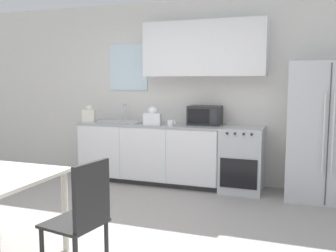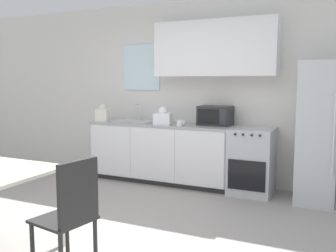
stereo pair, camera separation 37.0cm
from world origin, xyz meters
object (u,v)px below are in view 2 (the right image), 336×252
object	(u,v)px
microwave	(215,116)
coffee_mug	(180,123)
dining_chair_side	(71,210)
oven_range	(252,161)

from	to	relation	value
microwave	coffee_mug	xyz separation A→B (m)	(-0.41, -0.30, -0.09)
coffee_mug	dining_chair_side	bearing A→B (deg)	-85.51
microwave	coffee_mug	bearing A→B (deg)	-144.35
oven_range	coffee_mug	bearing A→B (deg)	-169.28
microwave	dining_chair_side	world-z (taller)	microwave
microwave	coffee_mug	world-z (taller)	microwave
oven_range	microwave	size ratio (longest dim) A/B	1.92
oven_range	coffee_mug	xyz separation A→B (m)	(-0.97, -0.18, 0.49)
oven_range	dining_chair_side	bearing A→B (deg)	-105.48
microwave	dining_chair_side	xyz separation A→B (m)	(-0.21, -2.89, -0.49)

